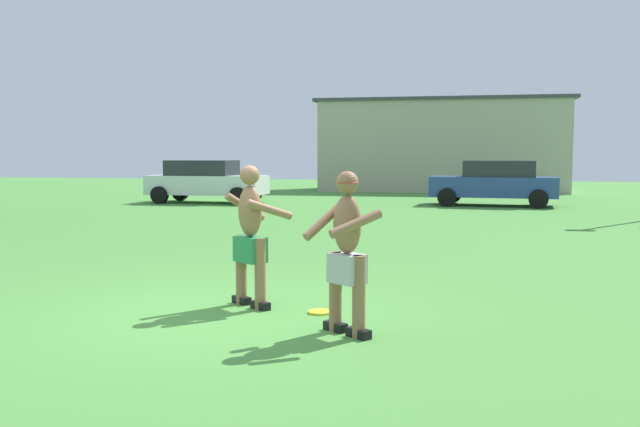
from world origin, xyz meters
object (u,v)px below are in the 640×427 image
(player_with_cap, at_px, (347,246))
(frisbee, at_px, (320,312))
(car_white_mid_lot, at_px, (206,181))
(car_blue_near_post, at_px, (495,182))
(player_in_green, at_px, (251,232))

(player_with_cap, distance_m, frisbee, 1.29)
(player_with_cap, relative_size, car_white_mid_lot, 0.38)
(car_white_mid_lot, bearing_deg, frisbee, -65.03)
(player_with_cap, height_order, frisbee, player_with_cap)
(player_with_cap, xyz_separation_m, car_blue_near_post, (2.47, 17.70, -0.07))
(car_white_mid_lot, bearing_deg, car_blue_near_post, 3.26)
(frisbee, bearing_deg, player_with_cap, -62.58)
(player_with_cap, relative_size, player_in_green, 0.98)
(player_with_cap, bearing_deg, car_blue_near_post, 82.06)
(car_white_mid_lot, bearing_deg, player_with_cap, -64.91)
(player_with_cap, relative_size, frisbee, 5.95)
(player_in_green, distance_m, car_blue_near_post, 17.11)
(player_with_cap, bearing_deg, player_in_green, 142.23)
(player_in_green, height_order, frisbee, player_in_green)
(player_with_cap, distance_m, car_white_mid_lot, 18.89)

